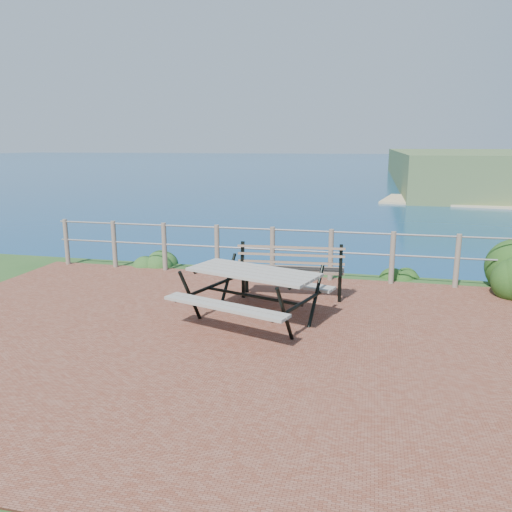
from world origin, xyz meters
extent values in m
cube|color=brown|center=(0.00, 0.00, 0.00)|extent=(10.00, 7.00, 0.12)
plane|color=navy|center=(0.00, 200.00, 0.00)|extent=(1200.00, 1200.00, 0.00)
cylinder|color=#6B5B4C|center=(-4.60, 3.35, 0.52)|extent=(0.10, 0.10, 1.00)
cylinder|color=#6B5B4C|center=(-3.45, 3.35, 0.52)|extent=(0.10, 0.10, 1.00)
cylinder|color=#6B5B4C|center=(-2.30, 3.35, 0.52)|extent=(0.10, 0.10, 1.00)
cylinder|color=#6B5B4C|center=(-1.15, 3.35, 0.52)|extent=(0.10, 0.10, 1.00)
cylinder|color=#6B5B4C|center=(0.00, 3.35, 0.52)|extent=(0.10, 0.10, 1.00)
cylinder|color=#6B5B4C|center=(1.15, 3.35, 0.52)|extent=(0.10, 0.10, 1.00)
cylinder|color=#6B5B4C|center=(2.30, 3.35, 0.52)|extent=(0.10, 0.10, 1.00)
cylinder|color=#6B5B4C|center=(3.45, 3.35, 0.52)|extent=(0.10, 0.10, 1.00)
cylinder|color=slate|center=(0.00, 3.35, 0.97)|extent=(9.40, 0.04, 0.04)
cylinder|color=slate|center=(0.00, 3.35, 0.57)|extent=(9.40, 0.04, 0.04)
cube|color=gray|center=(0.24, 0.68, 0.80)|extent=(2.03, 1.33, 0.04)
cube|color=gray|center=(0.24, 0.68, 0.48)|extent=(1.88, 0.85, 0.04)
cube|color=gray|center=(0.24, 0.68, 0.48)|extent=(1.88, 0.85, 0.04)
cylinder|color=black|center=(0.24, 0.68, 0.43)|extent=(1.56, 0.55, 0.05)
cube|color=brown|center=(0.59, 2.09, 0.51)|extent=(1.80, 0.57, 0.04)
cube|color=brown|center=(0.59, 2.09, 0.82)|extent=(1.78, 0.26, 0.40)
cube|color=black|center=(0.59, 2.09, 0.26)|extent=(0.06, 0.07, 0.49)
cube|color=black|center=(0.59, 2.09, 0.26)|extent=(0.06, 0.07, 0.49)
cube|color=black|center=(0.59, 2.09, 0.26)|extent=(0.06, 0.07, 0.49)
cube|color=black|center=(0.59, 2.09, 0.26)|extent=(0.06, 0.07, 0.49)
ellipsoid|color=#204B1C|center=(-2.74, 3.83, 0.00)|extent=(0.74, 0.74, 0.47)
ellipsoid|color=#194816|center=(2.52, 4.05, 0.00)|extent=(0.76, 0.76, 0.50)
camera|label=1|loc=(1.88, -6.14, 2.61)|focal=35.00mm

